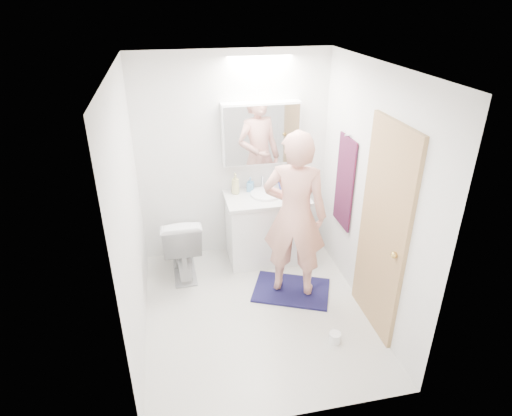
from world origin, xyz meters
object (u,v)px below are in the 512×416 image
object	(u,v)px
medicine_cabinet	(261,134)
toilet	(182,243)
soap_bottle_a	(235,184)
person	(295,216)
toilet_paper_roll	(335,338)
toothbrush_cup	(282,186)
soap_bottle_b	(250,184)
vanity_cabinet	(266,229)

from	to	relation	value
medicine_cabinet	toilet	size ratio (longest dim) A/B	1.15
toilet	soap_bottle_a	world-z (taller)	soap_bottle_a
medicine_cabinet	person	distance (m)	1.10
medicine_cabinet	toilet_paper_roll	bearing A→B (deg)	-79.48
medicine_cabinet	toilet_paper_roll	size ratio (longest dim) A/B	8.00
medicine_cabinet	toothbrush_cup	xyz separation A→B (m)	(0.25, -0.05, -0.64)
toilet_paper_roll	toilet	bearing A→B (deg)	132.49
toilet_paper_roll	soap_bottle_b	bearing A→B (deg)	104.78
soap_bottle_a	soap_bottle_b	world-z (taller)	soap_bottle_a
soap_bottle_a	toilet_paper_roll	world-z (taller)	soap_bottle_a
soap_bottle_b	toothbrush_cup	size ratio (longest dim) A/B	1.77
vanity_cabinet	toilet_paper_roll	size ratio (longest dim) A/B	8.18
soap_bottle_a	toothbrush_cup	size ratio (longest dim) A/B	2.61
soap_bottle_b	toothbrush_cup	bearing A→B (deg)	-3.04
person	soap_bottle_b	xyz separation A→B (m)	(-0.27, 0.90, -0.02)
toilet_paper_roll	person	bearing A→B (deg)	102.62
toilet	toothbrush_cup	distance (m)	1.35
vanity_cabinet	toothbrush_cup	size ratio (longest dim) A/B	9.41
vanity_cabinet	medicine_cabinet	distance (m)	1.13
medicine_cabinet	soap_bottle_b	bearing A→B (deg)	-166.87
medicine_cabinet	person	bearing A→B (deg)	-81.34
soap_bottle_a	toilet_paper_roll	xyz separation A→B (m)	(0.63, -1.69, -0.89)
vanity_cabinet	toilet_paper_roll	bearing A→B (deg)	-78.98
toilet	toothbrush_cup	bearing A→B (deg)	-168.07
vanity_cabinet	person	size ratio (longest dim) A/B	0.51
person	toilet_paper_roll	distance (m)	1.21
medicine_cabinet	toothbrush_cup	bearing A→B (deg)	-11.38
person	toothbrush_cup	bearing A→B (deg)	-73.60
toilet_paper_roll	vanity_cabinet	bearing A→B (deg)	101.02
medicine_cabinet	soap_bottle_b	distance (m)	0.61
soap_bottle_a	toothbrush_cup	xyz separation A→B (m)	(0.56, 0.01, -0.08)
toilet	soap_bottle_b	world-z (taller)	soap_bottle_b
toilet	toilet_paper_roll	xyz separation A→B (m)	(1.30, -1.42, -0.33)
person	toilet_paper_roll	size ratio (longest dim) A/B	15.99
soap_bottle_b	toothbrush_cup	world-z (taller)	soap_bottle_b
toothbrush_cup	soap_bottle_a	bearing A→B (deg)	-178.97
vanity_cabinet	toilet_paper_roll	xyz separation A→B (m)	(0.30, -1.54, -0.34)
medicine_cabinet	toilet	distance (m)	1.52
soap_bottle_b	toilet	bearing A→B (deg)	-160.87
soap_bottle_a	vanity_cabinet	bearing A→B (deg)	-24.11
toilet_paper_roll	medicine_cabinet	bearing A→B (deg)	100.52
person	toilet_paper_roll	bearing A→B (deg)	125.91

